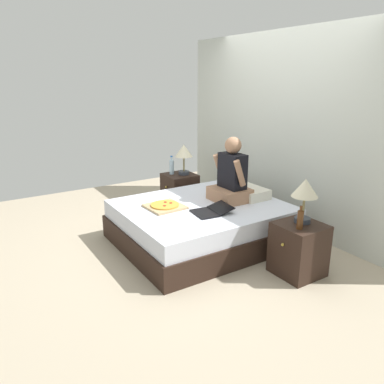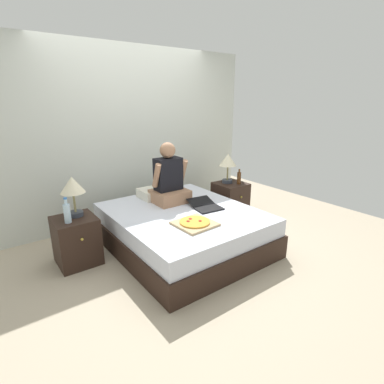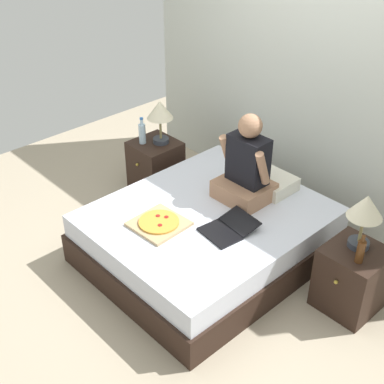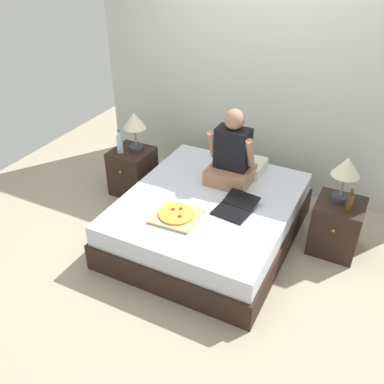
% 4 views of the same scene
% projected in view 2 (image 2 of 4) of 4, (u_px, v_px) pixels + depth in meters
% --- Properties ---
extents(ground_plane, '(5.99, 5.99, 0.00)m').
position_uv_depth(ground_plane, '(183.00, 246.00, 3.78)').
color(ground_plane, tan).
extents(wall_back, '(3.99, 0.12, 2.50)m').
position_uv_depth(wall_back, '(132.00, 136.00, 4.40)').
color(wall_back, silver).
rests_on(wall_back, ground).
extents(bed, '(1.62, 1.90, 0.48)m').
position_uv_depth(bed, '(183.00, 229.00, 3.71)').
color(bed, black).
rests_on(bed, ground).
extents(nightstand_left, '(0.44, 0.47, 0.54)m').
position_uv_depth(nightstand_left, '(77.00, 241.00, 3.33)').
color(nightstand_left, black).
rests_on(nightstand_left, ground).
extents(lamp_on_left_nightstand, '(0.26, 0.26, 0.45)m').
position_uv_depth(lamp_on_left_nightstand, '(73.00, 188.00, 3.22)').
color(lamp_on_left_nightstand, '#333842').
rests_on(lamp_on_left_nightstand, nightstand_left).
extents(water_bottle, '(0.07, 0.07, 0.28)m').
position_uv_depth(water_bottle, '(67.00, 213.00, 3.10)').
color(water_bottle, silver).
rests_on(water_bottle, nightstand_left).
extents(nightstand_right, '(0.44, 0.47, 0.54)m').
position_uv_depth(nightstand_right, '(230.00, 200.00, 4.67)').
color(nightstand_right, black).
rests_on(nightstand_right, ground).
extents(lamp_on_right_nightstand, '(0.26, 0.26, 0.45)m').
position_uv_depth(lamp_on_right_nightstand, '(228.00, 162.00, 4.51)').
color(lamp_on_right_nightstand, '#333842').
rests_on(lamp_on_right_nightstand, nightstand_right).
extents(beer_bottle, '(0.06, 0.06, 0.23)m').
position_uv_depth(beer_bottle, '(239.00, 178.00, 4.52)').
color(beer_bottle, '#512D14').
rests_on(beer_bottle, nightstand_right).
extents(pillow, '(0.52, 0.34, 0.12)m').
position_uv_depth(pillow, '(158.00, 192.00, 4.16)').
color(pillow, silver).
rests_on(pillow, bed).
extents(person_seated, '(0.47, 0.40, 0.78)m').
position_uv_depth(person_seated, '(169.00, 180.00, 3.88)').
color(person_seated, '#A37556').
rests_on(person_seated, bed).
extents(laptop, '(0.36, 0.45, 0.07)m').
position_uv_depth(laptop, '(206.00, 206.00, 3.73)').
color(laptop, black).
rests_on(laptop, bed).
extents(pizza_box, '(0.42, 0.42, 0.05)m').
position_uv_depth(pizza_box, '(195.00, 223.00, 3.23)').
color(pizza_box, tan).
rests_on(pizza_box, bed).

